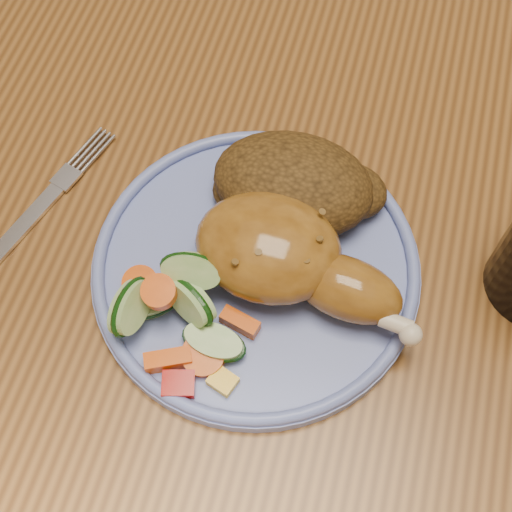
# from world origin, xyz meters

# --- Properties ---
(ground) EXTENTS (4.00, 4.00, 0.00)m
(ground) POSITION_xyz_m (0.00, 0.00, 0.00)
(ground) COLOR #52331C
(ground) RESTS_ON ground
(dining_table) EXTENTS (0.90, 1.40, 0.75)m
(dining_table) POSITION_xyz_m (0.00, 0.00, 0.67)
(dining_table) COLOR brown
(dining_table) RESTS_ON ground
(plate) EXTENTS (0.26, 0.26, 0.01)m
(plate) POSITION_xyz_m (-0.05, -0.10, 0.76)
(plate) COLOR #6576C2
(plate) RESTS_ON dining_table
(plate_rim) EXTENTS (0.26, 0.26, 0.01)m
(plate_rim) POSITION_xyz_m (-0.05, -0.10, 0.77)
(plate_rim) COLOR #6576C2
(plate_rim) RESTS_ON plate
(chicken_leg) EXTENTS (0.18, 0.09, 0.06)m
(chicken_leg) POSITION_xyz_m (-0.02, -0.10, 0.79)
(chicken_leg) COLOR #925F1E
(chicken_leg) RESTS_ON plate
(rice_pilaf) EXTENTS (0.14, 0.09, 0.06)m
(rice_pilaf) POSITION_xyz_m (-0.03, -0.03, 0.78)
(rice_pilaf) COLOR #4C3313
(rice_pilaf) RESTS_ON plate
(vegetable_pile) EXTENTS (0.12, 0.11, 0.06)m
(vegetable_pile) POSITION_xyz_m (-0.09, -0.16, 0.78)
(vegetable_pile) COLOR #A50A05
(vegetable_pile) RESTS_ON plate
(fork) EXTENTS (0.07, 0.16, 0.00)m
(fork) POSITION_xyz_m (-0.24, -0.10, 0.75)
(fork) COLOR silver
(fork) RESTS_ON dining_table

